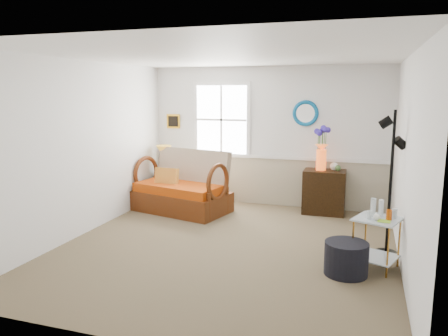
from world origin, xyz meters
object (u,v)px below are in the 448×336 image
(loveseat, at_px, (181,181))
(ottoman, at_px, (346,258))
(floor_lamp, at_px, (391,184))
(cabinet, at_px, (324,192))
(lamp_stand, at_px, (165,187))
(side_table, at_px, (376,243))

(loveseat, distance_m, ottoman, 3.58)
(floor_lamp, bearing_deg, cabinet, 121.27)
(lamp_stand, bearing_deg, loveseat, -44.16)
(cabinet, height_order, side_table, cabinet)
(side_table, height_order, ottoman, side_table)
(lamp_stand, height_order, floor_lamp, floor_lamp)
(side_table, relative_size, floor_lamp, 0.33)
(side_table, distance_m, ottoman, 0.47)
(loveseat, bearing_deg, lamp_stand, 149.34)
(cabinet, relative_size, floor_lamp, 0.40)
(ottoman, bearing_deg, side_table, 42.88)
(loveseat, bearing_deg, cabinet, 28.15)
(lamp_stand, height_order, side_table, side_table)
(loveseat, bearing_deg, ottoman, -19.86)
(side_table, bearing_deg, floor_lamp, 74.52)
(lamp_stand, bearing_deg, ottoman, -35.42)
(loveseat, relative_size, side_table, 2.65)
(cabinet, bearing_deg, floor_lamp, -61.26)
(floor_lamp, bearing_deg, side_table, -103.64)
(cabinet, xyz_separation_m, ottoman, (0.51, -2.60, -0.19))
(loveseat, xyz_separation_m, lamp_stand, (-0.60, 0.58, -0.27))
(loveseat, bearing_deg, floor_lamp, -4.28)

